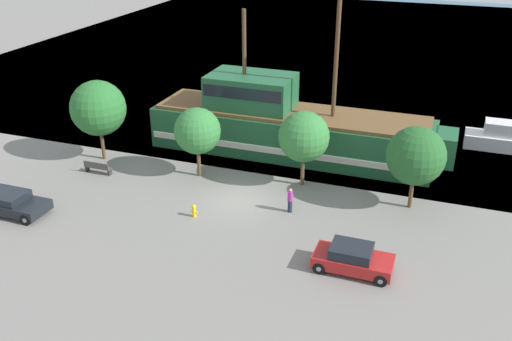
% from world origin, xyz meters
% --- Properties ---
extents(ground_plane, '(160.00, 160.00, 0.00)m').
position_xyz_m(ground_plane, '(0.00, 0.00, 0.00)').
color(ground_plane, gray).
extents(water_surface, '(80.00, 80.00, 0.00)m').
position_xyz_m(water_surface, '(0.00, 44.00, 0.00)').
color(water_surface, '#38667F').
rests_on(water_surface, ground).
extents(pirate_ship, '(21.15, 4.81, 11.15)m').
position_xyz_m(pirate_ship, '(0.50, 8.09, 2.01)').
color(pirate_ship, '#1E5633').
rests_on(pirate_ship, water_surface).
extents(moored_boat_dockside, '(5.58, 1.97, 2.06)m').
position_xyz_m(moored_boat_dockside, '(15.27, 14.02, 0.77)').
color(moored_boat_dockside, silver).
rests_on(moored_boat_dockside, water_surface).
extents(parked_car_curb_front, '(3.86, 1.86, 1.38)m').
position_xyz_m(parked_car_curb_front, '(7.89, -4.82, 0.68)').
color(parked_car_curb_front, '#B21E1E').
rests_on(parked_car_curb_front, ground_plane).
extents(parked_car_curb_mid, '(4.82, 1.99, 1.28)m').
position_xyz_m(parked_car_curb_mid, '(-12.11, -5.85, 0.66)').
color(parked_car_curb_mid, black).
rests_on(parked_car_curb_mid, ground_plane).
extents(fire_hydrant, '(0.42, 0.25, 0.76)m').
position_xyz_m(fire_hydrant, '(-1.69, -2.66, 0.41)').
color(fire_hydrant, yellow).
rests_on(fire_hydrant, ground_plane).
extents(bench_promenade_east, '(1.88, 0.45, 0.85)m').
position_xyz_m(bench_promenade_east, '(-10.22, 0.37, 0.44)').
color(bench_promenade_east, '#4C4742').
rests_on(bench_promenade_east, ground_plane).
extents(pedestrian_walking_near, '(0.32, 0.32, 1.52)m').
position_xyz_m(pedestrian_walking_near, '(3.33, -0.25, 0.76)').
color(pedestrian_walking_near, '#232838').
rests_on(pedestrian_walking_near, ground_plane).
extents(tree_row_east, '(3.78, 3.78, 5.64)m').
position_xyz_m(tree_row_east, '(-11.20, 2.59, 3.75)').
color(tree_row_east, brown).
rests_on(tree_row_east, ground_plane).
extents(tree_row_mideast, '(3.01, 3.01, 4.67)m').
position_xyz_m(tree_row_mideast, '(-3.72, 2.39, 3.16)').
color(tree_row_mideast, brown).
rests_on(tree_row_mideast, ground_plane).
extents(tree_row_midwest, '(3.18, 3.18, 4.91)m').
position_xyz_m(tree_row_midwest, '(3.05, 3.38, 3.31)').
color(tree_row_midwest, brown).
rests_on(tree_row_midwest, ground_plane).
extents(tree_row_west, '(3.41, 3.41, 5.03)m').
position_xyz_m(tree_row_west, '(9.85, 2.72, 3.32)').
color(tree_row_west, brown).
rests_on(tree_row_west, ground_plane).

